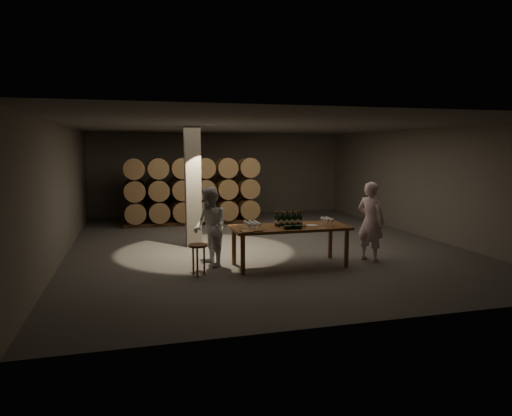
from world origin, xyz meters
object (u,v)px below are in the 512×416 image
object	(u,v)px
stool	(198,250)
bottle_cluster	(289,220)
person_man	(371,221)
person_woman	(210,227)
plate	(312,225)
notebook_near	(256,230)
tasting_table	(290,231)

from	to	relation	value
stool	bottle_cluster	bearing A→B (deg)	9.51
person_man	person_woman	xyz separation A→B (m)	(-3.70, 0.46, -0.04)
plate	person_man	distance (m)	1.49
notebook_near	stool	size ratio (longest dim) A/B	0.35
person_man	person_woman	world-z (taller)	person_man
plate	stool	bearing A→B (deg)	-175.68
bottle_cluster	person_man	bearing A→B (deg)	-2.87
bottle_cluster	notebook_near	distance (m)	0.99
tasting_table	person_woman	xyz separation A→B (m)	(-1.72, 0.44, 0.09)
bottle_cluster	stool	world-z (taller)	bottle_cluster
person_man	notebook_near	bearing A→B (deg)	67.67
tasting_table	stool	size ratio (longest dim) A/B	3.95
notebook_near	plate	bearing A→B (deg)	18.71
notebook_near	person_woman	world-z (taller)	person_woman
tasting_table	notebook_near	bearing A→B (deg)	-156.05
tasting_table	stool	world-z (taller)	tasting_table
plate	person_woman	world-z (taller)	person_woman
plate	stool	world-z (taller)	plate
notebook_near	stool	world-z (taller)	notebook_near
notebook_near	stool	xyz separation A→B (m)	(-1.21, 0.12, -0.38)
person_man	plate	bearing A→B (deg)	62.44
tasting_table	notebook_near	distance (m)	0.97
person_man	person_woman	size ratio (longest dim) A/B	1.04
person_woman	notebook_near	bearing A→B (deg)	30.22
bottle_cluster	person_woman	xyz separation A→B (m)	(-1.71, 0.36, -0.13)
bottle_cluster	notebook_near	world-z (taller)	bottle_cluster
stool	tasting_table	bearing A→B (deg)	7.42
person_man	bottle_cluster	bearing A→B (deg)	57.48
plate	person_man	xyz separation A→B (m)	(1.48, 0.05, 0.02)
notebook_near	person_man	bearing A→B (deg)	13.19
plate	person_woman	xyz separation A→B (m)	(-2.21, 0.51, -0.02)
bottle_cluster	person_woman	size ratio (longest dim) A/B	0.34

